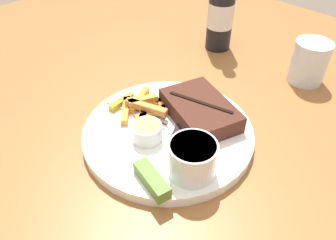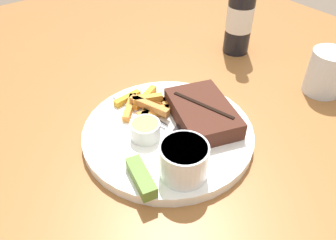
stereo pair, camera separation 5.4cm
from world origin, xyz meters
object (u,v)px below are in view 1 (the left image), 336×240
pickle_spear (152,180)px  knife_utensil (186,119)px  dinner_plate (168,133)px  steak_portion (200,110)px  dipping_sauce_cup (147,131)px  drinking_glass (309,62)px  beer_bottle (221,13)px  coleslaw_cup (193,157)px  fork_utensil (133,112)px

pickle_spear → knife_utensil: size_ratio=0.48×
dinner_plate → steak_portion: steak_portion is taller
dipping_sauce_cup → pickle_spear: bearing=-38.3°
dipping_sauce_cup → drinking_glass: 0.38m
pickle_spear → knife_utensil: bearing=113.9°
steak_portion → dipping_sauce_cup: size_ratio=3.30×
steak_portion → pickle_spear: 0.17m
drinking_glass → beer_bottle: bearing=-176.5°
steak_portion → knife_utensil: size_ratio=1.04×
coleslaw_cup → dipping_sauce_cup: bearing=179.7°
steak_portion → beer_bottle: bearing=122.0°
coleslaw_cup → knife_utensil: (-0.08, 0.08, -0.03)m
dipping_sauce_cup → pickle_spear: 0.10m
coleslaw_cup → fork_utensil: 0.17m
pickle_spear → dinner_plate: bearing=123.9°
pickle_spear → beer_bottle: size_ratio=0.30×
dipping_sauce_cup → beer_bottle: 0.39m
steak_portion → coleslaw_cup: coleslaw_cup is taller
dinner_plate → fork_utensil: 0.08m
steak_portion → fork_utensil: bearing=-140.7°
pickle_spear → knife_utensil: (-0.06, 0.14, -0.01)m
knife_utensil → coleslaw_cup: bearing=-159.9°
steak_portion → pickle_spear: steak_portion is taller
dipping_sauce_cup → knife_utensil: bearing=80.6°
dinner_plate → beer_bottle: 0.36m
coleslaw_cup → beer_bottle: size_ratio=0.29×
steak_portion → beer_bottle: 0.31m
dipping_sauce_cup → pickle_spear: dipping_sauce_cup is taller
dipping_sauce_cup → knife_utensil: 0.08m
steak_portion → fork_utensil: 0.12m
dinner_plate → knife_utensil: (0.01, 0.04, 0.01)m
coleslaw_cup → fork_utensil: size_ratio=0.53×
pickle_spear → drinking_glass: (0.01, 0.43, 0.02)m
knife_utensil → beer_bottle: size_ratio=0.63×
coleslaw_cup → drinking_glass: (-0.01, 0.37, -0.00)m
steak_portion → fork_utensil: (-0.09, -0.08, -0.01)m
knife_utensil → drinking_glass: 0.30m
pickle_spear → steak_portion: bearing=107.2°
steak_portion → beer_bottle: size_ratio=0.66×
fork_utensil → beer_bottle: 0.34m
pickle_spear → drinking_glass: size_ratio=0.83×
dipping_sauce_cup → coleslaw_cup: bearing=-0.3°
drinking_glass → fork_utensil: bearing=-114.4°
coleslaw_cup → dipping_sauce_cup: size_ratio=1.45×
dinner_plate → steak_portion: 0.07m
knife_utensil → drinking_glass: (0.08, 0.29, 0.02)m
knife_utensil → steak_portion: bearing=-52.7°
pickle_spear → beer_bottle: 0.47m
dinner_plate → dipping_sauce_cup: size_ratio=5.93×
dinner_plate → steak_portion: bearing=74.5°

